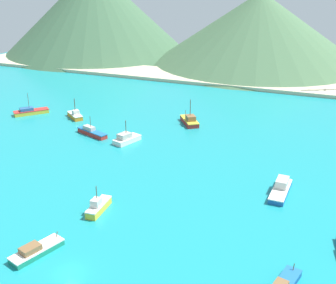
{
  "coord_description": "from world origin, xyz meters",
  "views": [
    {
      "loc": [
        31.78,
        -40.91,
        39.61
      ],
      "look_at": [
        -3.74,
        45.13,
        2.62
      ],
      "focal_mm": 46.68,
      "sensor_mm": 36.0,
      "label": 1
    }
  ],
  "objects": [
    {
      "name": "fishing_boat_13",
      "position": [
        -5.91,
        65.96,
        0.95
      ],
      "size": [
        7.6,
        8.83,
        6.99
      ],
      "color": "red",
      "rests_on": "ground"
    },
    {
      "name": "fishing_boat_1",
      "position": [
        23.53,
        35.11,
        0.91
      ],
      "size": [
        3.07,
        9.9,
        2.62
      ],
      "color": "#1E5BA8",
      "rests_on": "ground"
    },
    {
      "name": "fishing_boat_9",
      "position": [
        -7.09,
        1.72,
        0.69
      ],
      "size": [
        4.94,
        8.72,
        1.96
      ],
      "color": "#198466",
      "rests_on": "ground"
    },
    {
      "name": "fishing_boat_12",
      "position": [
        -26.13,
        48.26,
        0.81
      ],
      "size": [
        9.86,
        5.28,
        5.02
      ],
      "color": "red",
      "rests_on": "ground"
    },
    {
      "name": "fishing_boat_0",
      "position": [
        -51.95,
        56.37,
        0.79
      ],
      "size": [
        8.6,
        9.37,
        6.34
      ],
      "color": "gold",
      "rests_on": "ground"
    },
    {
      "name": "fishing_boat_3",
      "position": [
        -15.59,
        47.09,
        0.96
      ],
      "size": [
        5.1,
        7.77,
        5.7
      ],
      "color": "silver",
      "rests_on": "ground"
    },
    {
      "name": "fishing_boat_6",
      "position": [
        -37.76,
        58.19,
        0.88
      ],
      "size": [
        6.92,
        6.03,
        5.83
      ],
      "color": "orange",
      "rests_on": "ground"
    },
    {
      "name": "hill_central",
      "position": [
        -5.68,
        152.82,
        15.52
      ],
      "size": [
        93.93,
        93.93,
        31.04
      ],
      "color": "#476B47",
      "rests_on": "ground"
    },
    {
      "name": "ground",
      "position": [
        0.0,
        30.0,
        -0.25
      ],
      "size": [
        260.0,
        280.0,
        0.5
      ],
      "color": "teal"
    },
    {
      "name": "hill_west",
      "position": [
        -85.86,
        150.69,
        20.57
      ],
      "size": [
        90.88,
        90.88,
        41.14
      ],
      "color": "#3D6042",
      "rests_on": "ground"
    },
    {
      "name": "fishing_boat_10",
      "position": [
        -4.95,
        16.09,
        0.96
      ],
      "size": [
        2.43,
        6.84,
        5.09
      ],
      "color": "gold",
      "rests_on": "ground"
    },
    {
      "name": "beach_strip",
      "position": [
        0.0,
        117.09,
        0.6
      ],
      "size": [
        247.0,
        19.82,
        1.2
      ],
      "primitive_type": "cube",
      "color": "#C6B793",
      "rests_on": "ground"
    }
  ]
}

